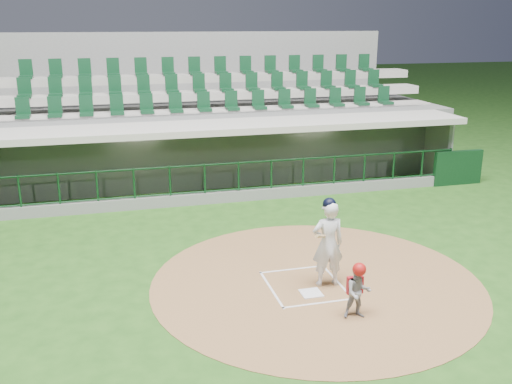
{
  "coord_description": "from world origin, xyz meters",
  "views": [
    {
      "loc": [
        -3.87,
        -10.84,
        5.47
      ],
      "look_at": [
        -0.32,
        2.6,
        1.3
      ],
      "focal_mm": 40.0,
      "sensor_mm": 36.0,
      "label": 1
    }
  ],
  "objects": [
    {
      "name": "home_plate",
      "position": [
        0.0,
        -0.7,
        0.02
      ],
      "size": [
        0.43,
        0.43,
        0.02
      ],
      "primitive_type": "cube",
      "color": "white",
      "rests_on": "dirt_circle"
    },
    {
      "name": "seating_deck",
      "position": [
        0.0,
        10.91,
        1.42
      ],
      "size": [
        17.0,
        6.72,
        5.15
      ],
      "color": "slate",
      "rests_on": "ground"
    },
    {
      "name": "ground",
      "position": [
        0.0,
        0.0,
        0.0
      ],
      "size": [
        120.0,
        120.0,
        0.0
      ],
      "primitive_type": "plane",
      "color": "#1F4915",
      "rests_on": "ground"
    },
    {
      "name": "batter_box_chalk",
      "position": [
        0.0,
        -0.3,
        0.02
      ],
      "size": [
        1.55,
        1.8,
        0.01
      ],
      "color": "white",
      "rests_on": "ground"
    },
    {
      "name": "dirt_circle",
      "position": [
        0.3,
        -0.2,
        0.01
      ],
      "size": [
        7.2,
        7.2,
        0.01
      ],
      "primitive_type": "cylinder",
      "color": "brown",
      "rests_on": "ground"
    },
    {
      "name": "dugout_structure",
      "position": [
        0.1,
        7.81,
        0.97
      ],
      "size": [
        16.4,
        3.7,
        3.0
      ],
      "color": "slate",
      "rests_on": "ground"
    },
    {
      "name": "batter",
      "position": [
        0.46,
        -0.38,
        0.99
      ],
      "size": [
        0.89,
        0.89,
        1.97
      ],
      "color": "silver",
      "rests_on": "dirt_circle"
    },
    {
      "name": "catcher",
      "position": [
        0.51,
        -1.84,
        0.57
      ],
      "size": [
        0.56,
        0.47,
        1.13
      ],
      "color": "gray",
      "rests_on": "dirt_circle"
    }
  ]
}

